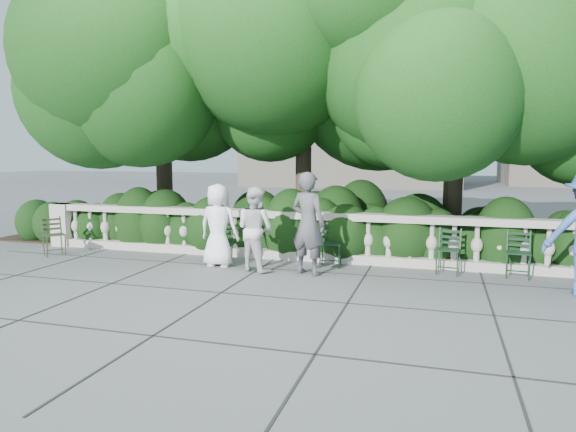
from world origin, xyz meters
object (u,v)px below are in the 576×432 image
(person_casual_man, at_px, (255,229))
(chair_c, at_px, (329,268))
(chair_weathered, at_px, (57,256))
(person_woman_grey, at_px, (308,224))
(chair_e, at_px, (517,280))
(person_businessman, at_px, (218,225))
(chair_d, at_px, (446,276))
(chair_b, at_px, (216,261))

(person_casual_man, bearing_deg, chair_c, -132.52)
(chair_weathered, xyz_separation_m, person_woman_grey, (5.52, -0.03, 0.93))
(chair_e, xyz_separation_m, person_businessman, (-5.40, -0.49, 0.80))
(chair_d, bearing_deg, chair_c, -171.83)
(chair_weathered, bearing_deg, person_casual_man, -53.61)
(chair_weathered, bearing_deg, chair_e, -49.47)
(chair_c, bearing_deg, person_businessman, -174.15)
(chair_c, height_order, person_woman_grey, person_woman_grey)
(chair_e, relative_size, person_businessman, 0.52)
(person_woman_grey, bearing_deg, chair_e, -150.51)
(chair_weathered, distance_m, person_casual_man, 4.57)
(chair_e, distance_m, person_casual_man, 4.71)
(person_businessman, bearing_deg, chair_c, -165.15)
(chair_c, distance_m, person_casual_man, 1.62)
(chair_b, distance_m, chair_c, 2.36)
(chair_c, bearing_deg, person_woman_grey, -121.16)
(chair_weathered, relative_size, person_woman_grey, 0.45)
(chair_b, distance_m, chair_d, 4.49)
(chair_b, height_order, chair_weathered, same)
(chair_e, relative_size, person_woman_grey, 0.45)
(chair_c, xyz_separation_m, chair_d, (2.13, 0.03, 0.00))
(chair_c, bearing_deg, chair_d, -4.74)
(chair_b, height_order, person_businessman, person_businessman)
(chair_c, distance_m, chair_d, 2.13)
(chair_b, xyz_separation_m, chair_weathered, (-3.44, -0.57, 0.00))
(person_businessman, bearing_deg, chair_weathered, 5.59)
(chair_weathered, height_order, person_businessman, person_businessman)
(chair_b, bearing_deg, person_casual_man, -18.01)
(chair_weathered, distance_m, person_woman_grey, 5.59)
(person_casual_man, bearing_deg, person_businessman, 13.30)
(chair_weathered, bearing_deg, person_woman_grey, -53.66)
(person_casual_man, bearing_deg, chair_d, -146.41)
(person_businessman, relative_size, person_casual_man, 1.02)
(person_woman_grey, xyz_separation_m, person_casual_man, (-1.01, 0.01, -0.14))
(chair_e, bearing_deg, person_casual_man, -165.97)
(chair_c, height_order, person_businessman, person_businessman)
(chair_c, bearing_deg, chair_b, 174.10)
(person_woman_grey, bearing_deg, chair_c, -96.51)
(chair_weathered, bearing_deg, chair_c, -47.97)
(chair_d, xyz_separation_m, person_casual_man, (-3.42, -0.59, 0.79))
(chair_e, height_order, person_casual_man, person_casual_man)
(chair_c, xyz_separation_m, chair_weathered, (-5.79, -0.55, 0.00))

